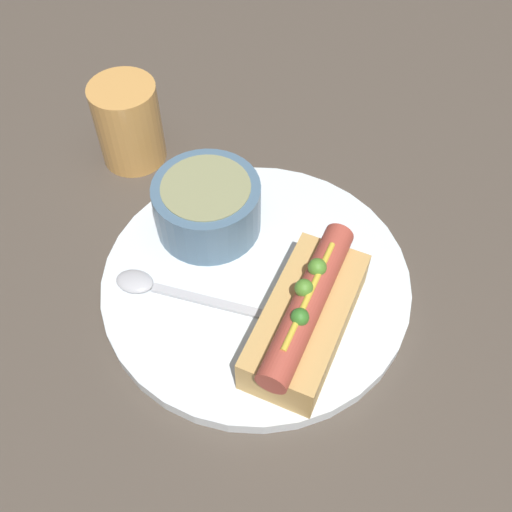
{
  "coord_description": "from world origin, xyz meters",
  "views": [
    {
      "loc": [
        -0.18,
        -0.25,
        0.46
      ],
      "look_at": [
        0.0,
        0.0,
        0.05
      ],
      "focal_mm": 42.0,
      "sensor_mm": 36.0,
      "label": 1
    }
  ],
  "objects_px": {
    "soup_bowl": "(207,204)",
    "spoon": "(168,290)",
    "hot_dog": "(309,314)",
    "drinking_glass": "(128,123)"
  },
  "relations": [
    {
      "from": "hot_dog",
      "to": "soup_bowl",
      "type": "distance_m",
      "value": 0.15
    },
    {
      "from": "soup_bowl",
      "to": "spoon",
      "type": "xyz_separation_m",
      "value": [
        -0.07,
        -0.04,
        -0.03
      ]
    },
    {
      "from": "soup_bowl",
      "to": "hot_dog",
      "type": "bearing_deg",
      "value": -89.09
    },
    {
      "from": "spoon",
      "to": "drinking_glass",
      "type": "distance_m",
      "value": 0.2
    },
    {
      "from": "spoon",
      "to": "drinking_glass",
      "type": "relative_size",
      "value": 1.61
    },
    {
      "from": "soup_bowl",
      "to": "spoon",
      "type": "relative_size",
      "value": 0.68
    },
    {
      "from": "spoon",
      "to": "soup_bowl",
      "type": "bearing_deg",
      "value": -96.13
    },
    {
      "from": "soup_bowl",
      "to": "spoon",
      "type": "bearing_deg",
      "value": -148.49
    },
    {
      "from": "hot_dog",
      "to": "spoon",
      "type": "bearing_deg",
      "value": 96.14
    },
    {
      "from": "hot_dog",
      "to": "spoon",
      "type": "xyz_separation_m",
      "value": [
        -0.07,
        0.1,
        -0.02
      ]
    }
  ]
}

